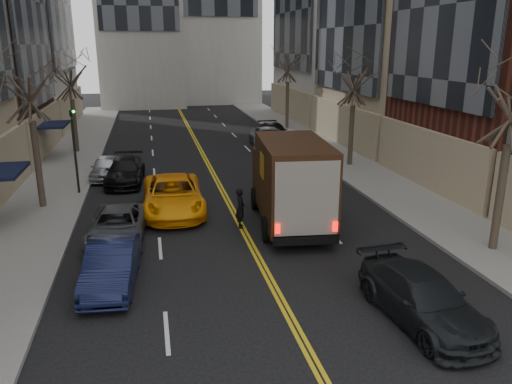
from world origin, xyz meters
TOP-DOWN VIEW (x-y plane):
  - sidewalk_left at (-9.00, 27.00)m, footprint 4.00×66.00m
  - sidewalk_right at (9.00, 27.00)m, footprint 4.00×66.00m
  - tree_lf_mid at (-8.80, 20.00)m, footprint 3.20×3.20m
  - tree_lf_far at (-8.80, 33.00)m, footprint 3.20×3.20m
  - tree_rt_mid at (8.80, 25.00)m, footprint 3.20×3.20m
  - tree_rt_far at (8.80, 40.00)m, footprint 3.20×3.20m
  - traffic_signal at (-7.39, 22.00)m, footprint 0.29×0.26m
  - ups_truck at (2.13, 15.52)m, footprint 3.34×7.11m
  - observer_sedan at (3.59, 7.11)m, footprint 2.36×4.99m
  - taxi at (-2.74, 18.26)m, footprint 2.78×5.91m
  - pedestrian at (-0.05, 15.59)m, footprint 0.46×0.66m
  - parked_lf_b at (-5.10, 11.17)m, footprint 1.81×4.39m
  - parked_lf_c at (-5.10, 15.09)m, footprint 2.48×4.78m
  - parked_lf_d at (-5.10, 23.95)m, footprint 2.29×4.94m
  - parked_lf_e at (-6.26, 25.27)m, footprint 1.80×3.90m
  - parked_rt_a at (5.75, 23.97)m, footprint 1.76×4.49m
  - parked_rt_b at (5.10, 32.00)m, footprint 3.04×5.61m
  - parked_rt_c at (6.30, 34.87)m, footprint 2.09×4.79m

SIDE VIEW (x-z plane):
  - sidewalk_left at x=-9.00m, z-range 0.00..0.15m
  - sidewalk_right at x=9.00m, z-range 0.00..0.15m
  - parked_lf_c at x=-5.10m, z-range 0.00..1.29m
  - parked_lf_e at x=-6.26m, z-range 0.00..1.29m
  - parked_rt_c at x=6.30m, z-range 0.00..1.37m
  - parked_lf_d at x=-5.10m, z-range 0.00..1.40m
  - observer_sedan at x=3.59m, z-range 0.00..1.41m
  - parked_lf_b at x=-5.10m, z-range 0.00..1.41m
  - parked_rt_a at x=5.75m, z-range 0.00..1.46m
  - parked_rt_b at x=5.10m, z-range 0.00..1.49m
  - taxi at x=-2.74m, z-range 0.00..1.63m
  - pedestrian at x=-0.05m, z-range 0.00..1.72m
  - ups_truck at x=2.13m, z-range 0.01..3.79m
  - traffic_signal at x=-7.39m, z-range 0.47..5.17m
  - tree_lf_far at x=-8.80m, z-range 1.97..10.08m
  - tree_rt_mid at x=8.80m, z-range 2.01..10.33m
  - tree_lf_mid at x=-8.80m, z-range 2.14..11.05m
  - tree_rt_far at x=8.80m, z-range 2.19..11.29m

